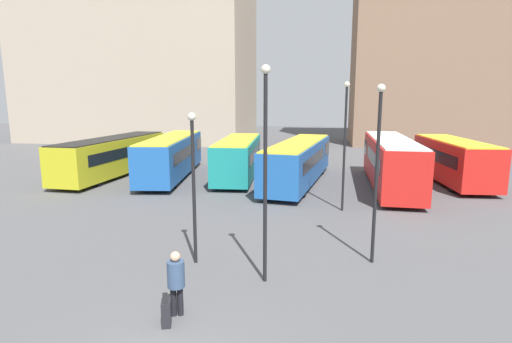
# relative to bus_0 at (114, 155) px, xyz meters

# --- Properties ---
(building_block_left) EXTENTS (30.39, 15.26, 29.54)m
(building_block_left) POSITION_rel_bus_0_xyz_m (-9.87, 26.35, 13.19)
(building_block_left) COLOR tan
(building_block_left) RESTS_ON ground_plane
(bus_0) EXTENTS (3.08, 12.27, 2.88)m
(bus_0) POSITION_rel_bus_0_xyz_m (0.00, 0.00, 0.00)
(bus_0) COLOR gold
(bus_0) RESTS_ON ground_plane
(bus_1) EXTENTS (4.16, 12.20, 3.01)m
(bus_1) POSITION_rel_bus_0_xyz_m (4.55, 0.18, 0.07)
(bus_1) COLOR #1E56A3
(bus_1) RESTS_ON ground_plane
(bus_2) EXTENTS (3.27, 10.03, 2.88)m
(bus_2) POSITION_rel_bus_0_xyz_m (9.51, 0.51, -0.01)
(bus_2) COLOR #19847F
(bus_2) RESTS_ON ground_plane
(bus_3) EXTENTS (4.21, 12.65, 2.87)m
(bus_3) POSITION_rel_bus_0_xyz_m (14.02, -0.58, -0.00)
(bus_3) COLOR #1E56A3
(bus_3) RESTS_ON ground_plane
(bus_4) EXTENTS (2.77, 12.33, 3.22)m
(bus_4) POSITION_rel_bus_0_xyz_m (20.00, -0.88, 0.17)
(bus_4) COLOR red
(bus_4) RESTS_ON ground_plane
(bus_5) EXTENTS (3.28, 9.70, 2.98)m
(bus_5) POSITION_rel_bus_0_xyz_m (24.49, 1.28, 0.04)
(bus_5) COLOR red
(bus_5) RESTS_ON ground_plane
(traveler) EXTENTS (0.58, 0.58, 1.79)m
(traveler) POSITION_rel_bus_0_xyz_m (11.84, -18.44, -0.51)
(traveler) COLOR black
(traveler) RESTS_ON ground_plane
(suitcase) EXTENTS (0.35, 0.46, 0.96)m
(suitcase) POSITION_rel_bus_0_xyz_m (11.74, -18.94, -1.24)
(suitcase) COLOR black
(suitcase) RESTS_ON ground_plane
(lamp_post_0) EXTENTS (0.28, 0.28, 5.27)m
(lamp_post_0) POSITION_rel_bus_0_xyz_m (11.23, -14.97, 1.55)
(lamp_post_0) COLOR black
(lamp_post_0) RESTS_ON ground_plane
(lamp_post_1) EXTENTS (0.28, 0.28, 6.21)m
(lamp_post_1) POSITION_rel_bus_0_xyz_m (17.41, -13.93, 2.04)
(lamp_post_1) COLOR black
(lamp_post_1) RESTS_ON ground_plane
(lamp_post_2) EXTENTS (0.28, 0.28, 6.70)m
(lamp_post_2) POSITION_rel_bus_0_xyz_m (13.86, -16.03, 2.29)
(lamp_post_2) COLOR black
(lamp_post_2) RESTS_ON ground_plane
(lamp_post_3) EXTENTS (0.28, 0.28, 6.57)m
(lamp_post_3) POSITION_rel_bus_0_xyz_m (16.67, -7.23, 2.23)
(lamp_post_3) COLOR black
(lamp_post_3) RESTS_ON ground_plane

